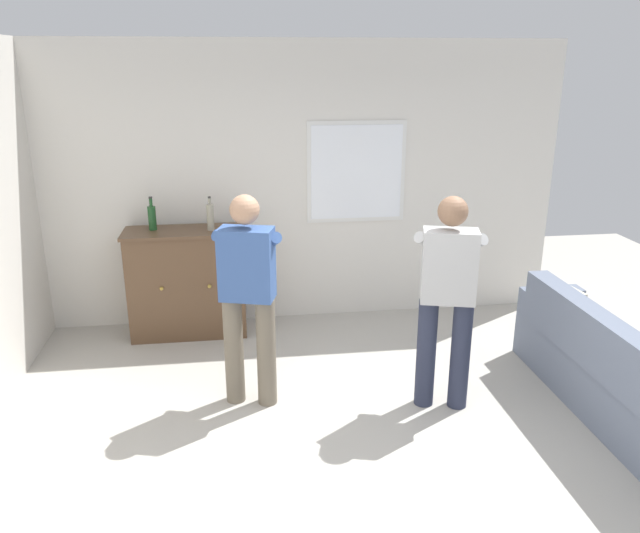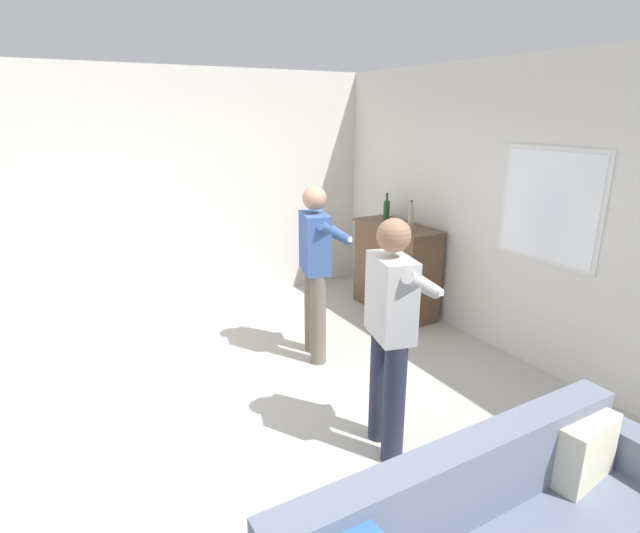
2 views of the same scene
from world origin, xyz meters
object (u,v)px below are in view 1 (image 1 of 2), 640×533
couch (614,379)px  sideboard_cabinet (187,283)px  bottle_liquor_amber (152,217)px  person_standing_right (447,293)px  person_standing_left (248,291)px  bottle_wine_green (210,217)px

couch → sideboard_cabinet: sideboard_cabinet is taller
couch → sideboard_cabinet: bearing=148.0°
bottle_liquor_amber → person_standing_right: size_ratio=0.19×
bottle_liquor_amber → person_standing_left: person_standing_left is taller
person_standing_left → person_standing_right: size_ratio=1.00×
bottle_wine_green → person_standing_right: size_ratio=0.19×
couch → person_standing_right: person_standing_right is taller
bottle_liquor_amber → couch: bearing=-30.5°
bottle_liquor_amber → sideboard_cabinet: bearing=-10.9°
bottle_liquor_amber → person_standing_left: 1.71m
bottle_liquor_amber → person_standing_right: bearing=-36.2°
couch → sideboard_cabinet: size_ratio=2.10×
couch → bottle_wine_green: size_ratio=7.45×
bottle_wine_green → person_standing_right: 2.43m
couch → person_standing_left: 2.83m
couch → bottle_liquor_amber: bottle_liquor_amber is taller
bottle_wine_green → bottle_liquor_amber: (-0.55, 0.08, -0.01)m
sideboard_cabinet → bottle_liquor_amber: size_ratio=3.58×
person_standing_left → bottle_liquor_amber: bearing=120.5°
sideboard_cabinet → person_standing_right: bearing=-38.9°
bottle_wine_green → person_standing_left: person_standing_left is taller
couch → bottle_wine_green: (-3.00, 2.01, 0.86)m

